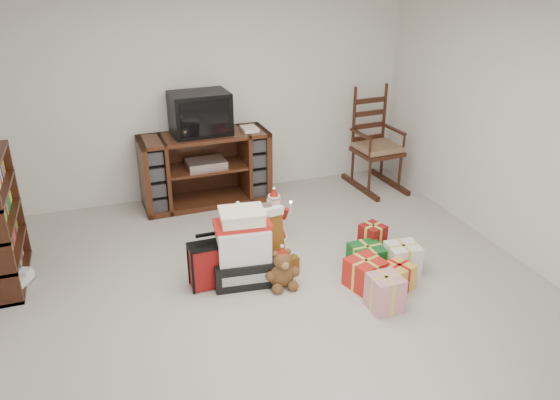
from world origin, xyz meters
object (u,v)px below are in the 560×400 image
object	(u,v)px
red_suitcase	(209,265)
gift_cluster	(381,266)
gift_pile	(243,251)
mrs_claus_figurine	(239,242)
santa_figurine	(274,221)
crt_television	(200,113)
rocking_chair	(375,152)
teddy_bear	(282,270)
sneaker_pair	(13,282)
tv_stand	(206,169)

from	to	relation	value
red_suitcase	gift_cluster	distance (m)	1.61
gift_cluster	gift_pile	bearing A→B (deg)	162.19
gift_pile	mrs_claus_figurine	xyz separation A→B (m)	(0.04, 0.28, -0.05)
santa_figurine	mrs_claus_figurine	xyz separation A→B (m)	(-0.49, -0.38, 0.03)
red_suitcase	crt_television	xyz separation A→B (m)	(0.36, 1.89, 0.90)
rocking_chair	red_suitcase	bearing A→B (deg)	-151.31
rocking_chair	teddy_bear	bearing A→B (deg)	-140.17
gift_pile	crt_television	bearing A→B (deg)	95.07
sneaker_pair	mrs_claus_figurine	bearing A→B (deg)	0.52
mrs_claus_figurine	crt_television	xyz separation A→B (m)	(-0.00, 1.62, 0.86)
gift_pile	sneaker_pair	size ratio (longest dim) A/B	2.07
santa_figurine	crt_television	bearing A→B (deg)	111.46
mrs_claus_figurine	sneaker_pair	world-z (taller)	mrs_claus_figurine
rocking_chair	gift_cluster	distance (m)	2.33
gift_pile	red_suitcase	bearing A→B (deg)	-174.46
gift_pile	mrs_claus_figurine	bearing A→B (deg)	88.56
rocking_chair	mrs_claus_figurine	xyz separation A→B (m)	(-2.21, -1.41, -0.20)
mrs_claus_figurine	teddy_bear	bearing A→B (deg)	-61.40
tv_stand	crt_television	xyz separation A→B (m)	(-0.02, 0.03, 0.68)
gift_pile	crt_television	world-z (taller)	crt_television
santa_figurine	sneaker_pair	distance (m)	2.58
teddy_bear	gift_cluster	world-z (taller)	teddy_bear
tv_stand	teddy_bear	distance (m)	2.11
mrs_claus_figurine	sneaker_pair	bearing A→B (deg)	171.57
mrs_claus_figurine	rocking_chair	bearing A→B (deg)	32.52
santa_figurine	gift_cluster	bearing A→B (deg)	-55.87
crt_television	santa_figurine	bearing A→B (deg)	-71.60
rocking_chair	mrs_claus_figurine	world-z (taller)	rocking_chair
gift_pile	teddy_bear	distance (m)	0.40
rocking_chair	mrs_claus_figurine	bearing A→B (deg)	-151.97
gift_pile	red_suitcase	size ratio (longest dim) A/B	1.39
mrs_claus_figurine	sneaker_pair	distance (m)	2.12
gift_pile	gift_cluster	distance (m)	1.31
teddy_bear	gift_cluster	distance (m)	0.95
gift_cluster	santa_figurine	bearing A→B (deg)	124.13
mrs_claus_figurine	crt_television	bearing A→B (deg)	90.07
tv_stand	mrs_claus_figurine	distance (m)	1.60
rocking_chair	red_suitcase	xyz separation A→B (m)	(-2.57, -1.68, -0.24)
red_suitcase	sneaker_pair	distance (m)	1.83
tv_stand	rocking_chair	xyz separation A→B (m)	(2.19, -0.18, 0.02)
rocking_chair	red_suitcase	world-z (taller)	rocking_chair
tv_stand	mrs_claus_figurine	size ratio (longest dim) A/B	2.30
santa_figurine	crt_television	size ratio (longest dim) A/B	0.87
gift_pile	crt_television	distance (m)	2.06
sneaker_pair	gift_cluster	bearing A→B (deg)	-7.68
santa_figurine	rocking_chair	bearing A→B (deg)	30.91
rocking_chair	santa_figurine	distance (m)	2.02
crt_television	sneaker_pair	bearing A→B (deg)	-150.89
gift_pile	mrs_claus_figurine	world-z (taller)	gift_pile
red_suitcase	gift_cluster	size ratio (longest dim) A/B	0.47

